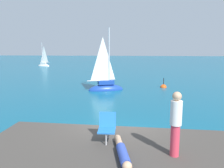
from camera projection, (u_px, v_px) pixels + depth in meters
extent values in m
plane|color=#0F5675|center=(118.00, 142.00, 8.66)|extent=(160.00, 160.00, 0.00)
cube|color=#423D38|center=(117.00, 165.00, 6.02)|extent=(7.62, 3.72, 0.96)
cube|color=#413B3A|center=(109.00, 152.00, 7.82)|extent=(1.30, 1.29, 0.83)
cube|color=#463931|center=(131.00, 156.00, 7.50)|extent=(1.03, 1.19, 0.71)
ellipsoid|color=#193D99|center=(106.00, 90.00, 18.84)|extent=(3.14, 1.95, 1.02)
cube|color=#193D99|center=(106.00, 82.00, 18.73)|extent=(1.46, 1.11, 0.33)
cylinder|color=#B7B7BC|center=(109.00, 56.00, 18.44)|extent=(0.11, 0.11, 4.63)
cylinder|color=#B2B2B7|center=(98.00, 81.00, 18.54)|extent=(1.78, 0.70, 0.09)
pyramid|color=white|center=(103.00, 59.00, 18.34)|extent=(1.42, 0.55, 3.52)
ellipsoid|color=white|center=(44.00, 66.00, 41.77)|extent=(2.66, 1.65, 0.86)
cube|color=white|center=(44.00, 63.00, 41.68)|extent=(1.24, 0.94, 0.28)
cylinder|color=#B7B7BC|center=(42.00, 53.00, 41.47)|extent=(0.09, 0.09, 3.93)
cylinder|color=#B2B2B7|center=(46.00, 62.00, 41.43)|extent=(1.51, 0.60, 0.08)
pyramid|color=white|center=(44.00, 54.00, 41.32)|extent=(1.20, 0.46, 2.98)
cylinder|color=#334CB2|center=(123.00, 155.00, 5.34)|extent=(0.40, 0.93, 0.24)
cylinder|color=tan|center=(119.00, 143.00, 6.08)|extent=(0.31, 0.72, 0.18)
sphere|color=tan|center=(127.00, 166.00, 4.79)|extent=(0.22, 0.22, 0.22)
cylinder|color=#DB384C|center=(175.00, 140.00, 5.50)|extent=(0.22, 0.22, 0.80)
cylinder|color=white|center=(176.00, 113.00, 5.38)|extent=(0.28, 0.28, 0.60)
sphere|color=tan|center=(177.00, 96.00, 5.31)|extent=(0.22, 0.22, 0.22)
cube|color=blue|center=(107.00, 130.00, 6.30)|extent=(0.49, 0.53, 0.04)
cube|color=blue|center=(108.00, 120.00, 6.52)|extent=(0.48, 0.16, 0.45)
cylinder|color=silver|center=(106.00, 139.00, 6.12)|extent=(0.04, 0.04, 0.35)
cylinder|color=silver|center=(108.00, 133.00, 6.58)|extent=(0.04, 0.04, 0.35)
sphere|color=#EA5114|center=(163.00, 87.00, 20.09)|extent=(0.56, 0.56, 0.56)
cylinder|color=black|center=(164.00, 81.00, 20.00)|extent=(0.06, 0.06, 0.60)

